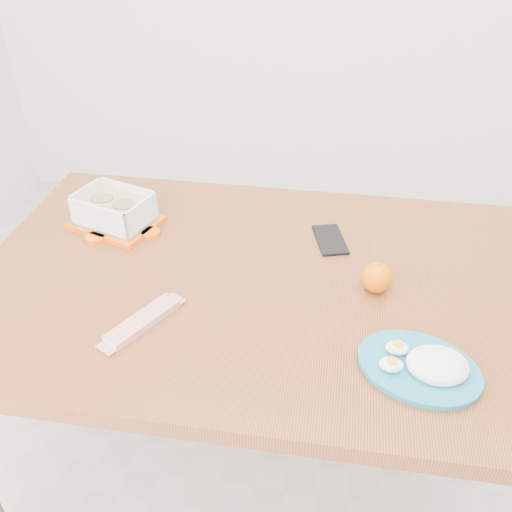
# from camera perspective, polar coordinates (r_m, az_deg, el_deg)

# --- Properties ---
(ground) EXTENTS (3.50, 3.50, 0.00)m
(ground) POSITION_cam_1_polar(r_m,az_deg,el_deg) (1.85, 6.04, -22.68)
(ground) COLOR #B7B7B2
(ground) RESTS_ON ground
(dining_table) EXTENTS (1.33, 0.89, 0.75)m
(dining_table) POSITION_cam_1_polar(r_m,az_deg,el_deg) (1.39, 0.00, -4.95)
(dining_table) COLOR brown
(dining_table) RESTS_ON ground
(food_container) EXTENTS (0.26, 0.22, 0.09)m
(food_container) POSITION_cam_1_polar(r_m,az_deg,el_deg) (1.55, -14.01, 4.47)
(food_container) COLOR #FF5B07
(food_container) RESTS_ON dining_table
(orange_fruit) EXTENTS (0.07, 0.07, 0.07)m
(orange_fruit) POSITION_cam_1_polar(r_m,az_deg,el_deg) (1.31, 12.02, -2.11)
(orange_fruit) COLOR #FB5405
(orange_fruit) RESTS_ON dining_table
(rice_plate) EXTENTS (0.30, 0.30, 0.06)m
(rice_plate) POSITION_cam_1_polar(r_m,az_deg,el_deg) (1.14, 16.55, -10.38)
(rice_plate) COLOR teal
(rice_plate) RESTS_ON dining_table
(candy_bar) EXTENTS (0.13, 0.18, 0.02)m
(candy_bar) POSITION_cam_1_polar(r_m,az_deg,el_deg) (1.23, -11.24, -6.38)
(candy_bar) COLOR #B31809
(candy_bar) RESTS_ON dining_table
(smartphone) EXTENTS (0.10, 0.15, 0.01)m
(smartphone) POSITION_cam_1_polar(r_m,az_deg,el_deg) (1.47, 7.42, 1.63)
(smartphone) COLOR black
(smartphone) RESTS_ON dining_table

